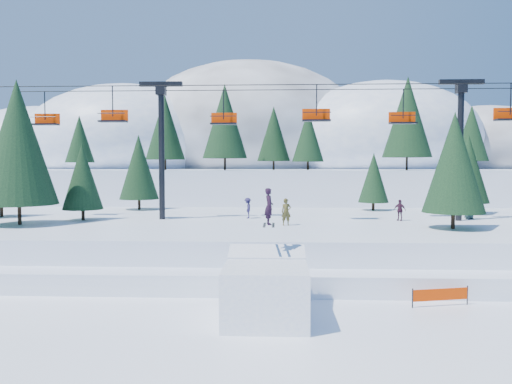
{
  "coord_description": "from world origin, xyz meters",
  "views": [
    {
      "loc": [
        -0.28,
        -19.09,
        6.52
      ],
      "look_at": [
        -1.39,
        6.0,
        5.2
      ],
      "focal_mm": 35.0,
      "sensor_mm": 36.0,
      "label": 1
    }
  ],
  "objects_px": {
    "chairlift": "(296,128)",
    "banner_far": "(462,284)",
    "jump_kicker": "(266,289)",
    "banner_near": "(440,295)"
  },
  "relations": [
    {
      "from": "chairlift",
      "to": "banner_far",
      "type": "xyz_separation_m",
      "value": [
        7.99,
        -11.75,
        -8.78
      ]
    },
    {
      "from": "chairlift",
      "to": "jump_kicker",
      "type": "bearing_deg",
      "value": -96.57
    },
    {
      "from": "jump_kicker",
      "to": "banner_near",
      "type": "height_order",
      "value": "jump_kicker"
    },
    {
      "from": "chairlift",
      "to": "banner_far",
      "type": "relative_size",
      "value": 16.23
    },
    {
      "from": "banner_near",
      "to": "banner_far",
      "type": "relative_size",
      "value": 0.98
    },
    {
      "from": "jump_kicker",
      "to": "chairlift",
      "type": "relative_size",
      "value": 0.12
    },
    {
      "from": "chairlift",
      "to": "banner_near",
      "type": "bearing_deg",
      "value": -66.07
    },
    {
      "from": "chairlift",
      "to": "banner_near",
      "type": "distance_m",
      "value": 17.6
    },
    {
      "from": "jump_kicker",
      "to": "banner_near",
      "type": "bearing_deg",
      "value": 15.41
    },
    {
      "from": "chairlift",
      "to": "banner_far",
      "type": "height_order",
      "value": "chairlift"
    }
  ]
}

